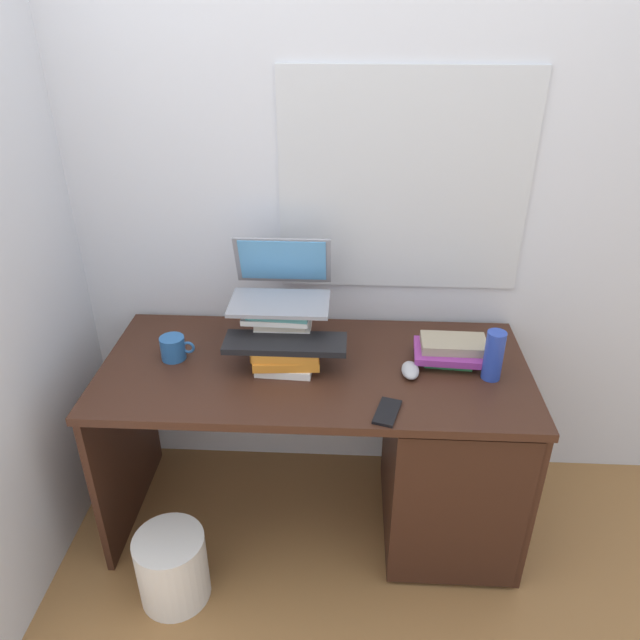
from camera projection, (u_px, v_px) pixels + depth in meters
The scene contains 14 objects.
ground_plane at pixel (315, 514), 2.48m from camera, with size 6.00×6.00×0.00m, color olive.
wall_back at pixel (321, 175), 2.20m from camera, with size 6.00×0.06×2.60m.
wall_left at pixel (8, 204), 1.90m from camera, with size 0.05×6.00×2.60m, color silver.
desk at pixel (418, 446), 2.25m from camera, with size 1.51×0.69×0.73m.
book_stack_tall at pixel (281, 328), 2.17m from camera, with size 0.24×0.20×0.19m.
book_stack_keyboard_riser at pixel (286, 357), 2.10m from camera, with size 0.24×0.18×0.09m.
book_stack_side at pixel (450, 350), 2.14m from camera, with size 0.26×0.18×0.08m.
laptop at pixel (281, 285), 2.16m from camera, with size 0.35×0.28×0.21m.
keyboard at pixel (285, 343), 2.07m from camera, with size 0.42×0.14×0.02m, color black.
computer_mouse at pixel (410, 370), 2.07m from camera, with size 0.06×0.10×0.04m, color #A5A8AD.
mug at pixel (173, 348), 2.15m from camera, with size 0.12×0.09×0.09m.
water_bottle at pixel (494, 355), 2.02m from camera, with size 0.06×0.06×0.18m, color #263FA5.
cell_phone at pixel (387, 412), 1.89m from camera, with size 0.07×0.14×0.01m, color black.
wastebasket at pixel (172, 567), 2.09m from camera, with size 0.24×0.24×0.27m, color silver.
Camera 1 is at (0.11, -1.79, 1.90)m, focal length 33.96 mm.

